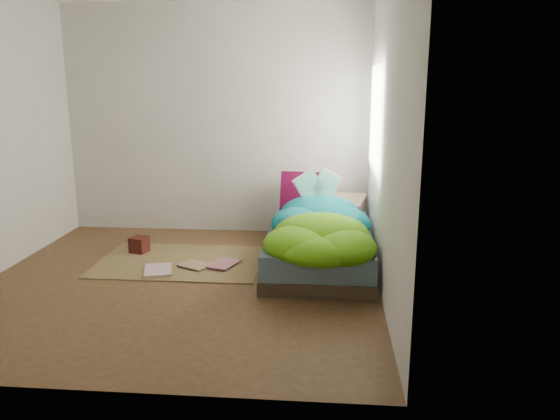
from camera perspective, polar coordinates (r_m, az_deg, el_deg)
The scene contains 12 objects.
ground at distance 4.99m, azimuth -10.33°, elevation -7.46°, with size 3.50×3.50×0.00m, color #433019.
room_walls at distance 4.67m, azimuth -11.00°, elevation 11.54°, with size 3.54×3.54×2.62m.
bed at distance 5.45m, azimuth 4.13°, elevation -3.59°, with size 1.00×2.00×0.34m.
duvet at distance 5.14m, azimuth 4.15°, elevation -0.67°, with size 0.96×1.84×0.34m, color #075575, non-canonical shape.
rug at distance 5.52m, azimuth -10.35°, elevation -5.31°, with size 1.60×1.10×0.01m, color brown.
pillow_floral at distance 6.15m, azimuth 5.92°, elevation 0.68°, with size 0.61×0.38×0.14m, color beige.
pillow_magenta at distance 6.03m, azimuth 2.15°, elevation 1.92°, with size 0.43×0.13×0.43m, color #450423.
open_book at distance 5.62m, azimuth 3.99°, elevation 3.67°, with size 0.42×0.09×0.26m, color green, non-canonical shape.
wooden_box at distance 5.87m, azimuth -14.49°, elevation -3.50°, with size 0.16×0.16×0.16m, color black.
floor_book_a at distance 5.27m, azimuth -14.01°, elevation -6.22°, with size 0.25×0.35×0.03m, color silver.
floor_book_b at distance 5.37m, azimuth -7.01°, elevation -5.50°, with size 0.23×0.31×0.03m, color #BF6E7A.
floor_book_c at distance 5.26m, azimuth -9.60°, elevation -6.06°, with size 0.21×0.29×0.02m, color tan.
Camera 1 is at (1.28, -4.49, 1.77)m, focal length 35.00 mm.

